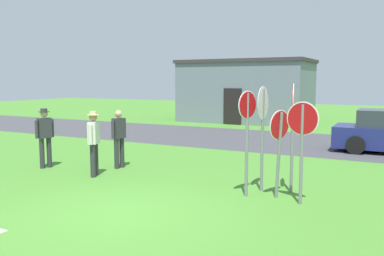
% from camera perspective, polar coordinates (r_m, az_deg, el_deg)
% --- Properties ---
extents(ground_plane, '(80.00, 80.00, 0.00)m').
position_cam_1_polar(ground_plane, '(8.11, -10.19, -11.74)').
color(ground_plane, '#47842D').
extents(street_asphalt, '(60.00, 6.40, 0.01)m').
position_cam_1_polar(street_asphalt, '(17.80, 11.98, -1.75)').
color(street_asphalt, '#424247').
rests_on(street_asphalt, ground).
extents(building_background, '(7.88, 4.47, 3.80)m').
position_cam_1_polar(building_background, '(25.91, 7.45, 5.11)').
color(building_background, slate).
rests_on(building_background, ground).
extents(stop_sign_tallest, '(0.07, 0.76, 2.41)m').
position_cam_1_polar(stop_sign_tallest, '(9.47, 9.73, 1.12)').
color(stop_sign_tallest, slate).
rests_on(stop_sign_tallest, ground).
extents(stop_sign_rear_left, '(0.28, 0.62, 1.92)m').
position_cam_1_polar(stop_sign_rear_left, '(9.00, 11.99, -1.54)').
color(stop_sign_rear_left, slate).
rests_on(stop_sign_rear_left, ground).
extents(stop_sign_center_cluster, '(0.19, 0.59, 2.32)m').
position_cam_1_polar(stop_sign_center_cluster, '(8.98, 7.64, 0.14)').
color(stop_sign_center_cluster, slate).
rests_on(stop_sign_center_cluster, ground).
extents(stop_sign_leaning_right, '(0.19, 0.80, 2.47)m').
position_cam_1_polar(stop_sign_leaning_right, '(9.48, 13.78, 1.38)').
color(stop_sign_leaning_right, slate).
rests_on(stop_sign_leaning_right, ground).
extents(stop_sign_leaning_left, '(0.68, 0.16, 2.12)m').
position_cam_1_polar(stop_sign_leaning_left, '(8.62, 15.00, -0.99)').
color(stop_sign_leaning_left, slate).
rests_on(stop_sign_leaning_left, ground).
extents(person_in_dark_shirt, '(0.25, 0.57, 1.69)m').
position_cam_1_polar(person_in_dark_shirt, '(12.10, -10.08, -1.05)').
color(person_in_dark_shirt, '#2D2D33').
rests_on(person_in_dark_shirt, ground).
extents(person_holding_notes, '(0.34, 0.54, 1.74)m').
position_cam_1_polar(person_holding_notes, '(11.17, -13.44, -1.59)').
color(person_holding_notes, '#2D2D33').
rests_on(person_holding_notes, ground).
extents(person_with_sunhat, '(0.31, 0.55, 1.74)m').
position_cam_1_polar(person_with_sunhat, '(12.68, -19.70, -0.84)').
color(person_with_sunhat, '#2D2D33').
rests_on(person_with_sunhat, ground).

